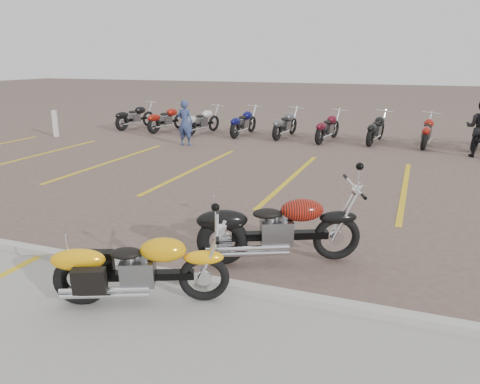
# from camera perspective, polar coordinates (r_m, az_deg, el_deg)

# --- Properties ---
(ground) EXTENTS (100.00, 100.00, 0.00)m
(ground) POSITION_cam_1_polar(r_m,az_deg,el_deg) (8.15, -1.04, -4.82)
(ground) COLOR brown
(ground) RESTS_ON ground
(curb) EXTENTS (60.00, 0.18, 0.12)m
(curb) POSITION_cam_1_polar(r_m,az_deg,el_deg) (6.47, -7.77, -10.16)
(curb) COLOR #ADAAA3
(curb) RESTS_ON ground
(parking_stripes) EXTENTS (38.00, 5.50, 0.01)m
(parking_stripes) POSITION_cam_1_polar(r_m,az_deg,el_deg) (11.79, 6.24, 1.69)
(parking_stripes) COLOR gold
(parking_stripes) RESTS_ON ground
(yellow_cruiser) EXTENTS (1.99, 0.97, 0.87)m
(yellow_cruiser) POSITION_cam_1_polar(r_m,az_deg,el_deg) (5.85, -12.35, -9.32)
(yellow_cruiser) COLOR black
(yellow_cruiser) RESTS_ON ground
(flame_cruiser) EXTENTS (2.23, 1.15, 0.99)m
(flame_cruiser) POSITION_cam_1_polar(r_m,az_deg,el_deg) (6.80, 4.33, -4.79)
(flame_cruiser) COLOR black
(flame_cruiser) RESTS_ON ground
(person_a) EXTENTS (0.57, 0.38, 1.55)m
(person_a) POSITION_cam_1_polar(r_m,az_deg,el_deg) (16.24, -6.71, 8.38)
(person_a) COLOR navy
(person_a) RESTS_ON ground
(bollard) EXTENTS (0.19, 0.19, 1.00)m
(bollard) POSITION_cam_1_polar(r_m,az_deg,el_deg) (19.31, -21.61, 7.76)
(bollard) COLOR silver
(bollard) RESTS_ON ground
(bg_bike_row) EXTENTS (19.09, 2.07, 1.10)m
(bg_bike_row) POSITION_cam_1_polar(r_m,az_deg,el_deg) (17.31, 13.45, 7.78)
(bg_bike_row) COLOR black
(bg_bike_row) RESTS_ON ground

